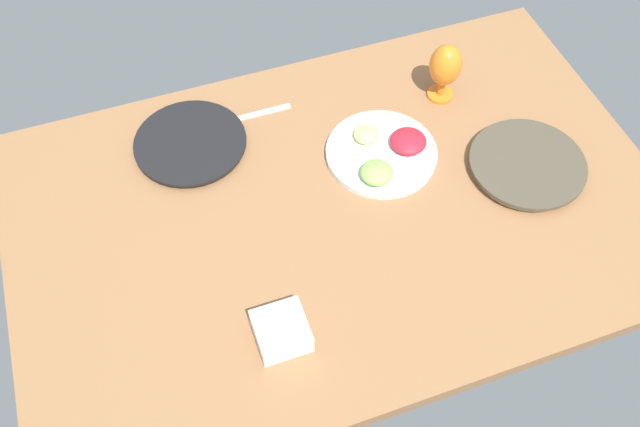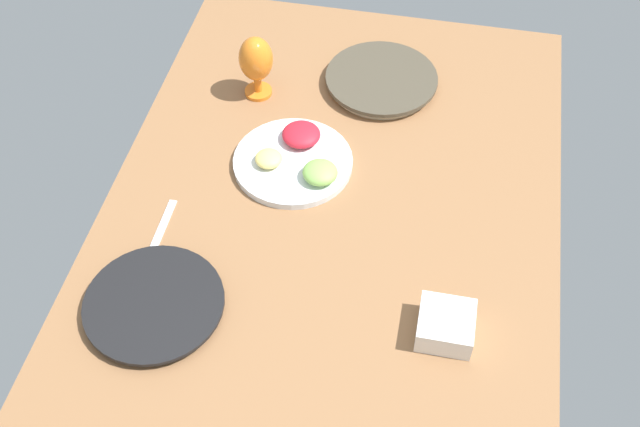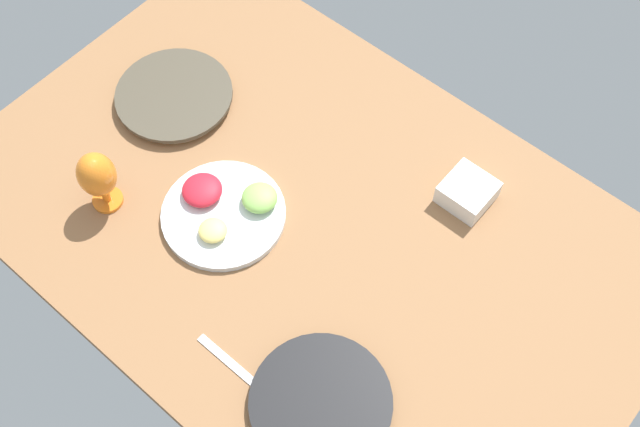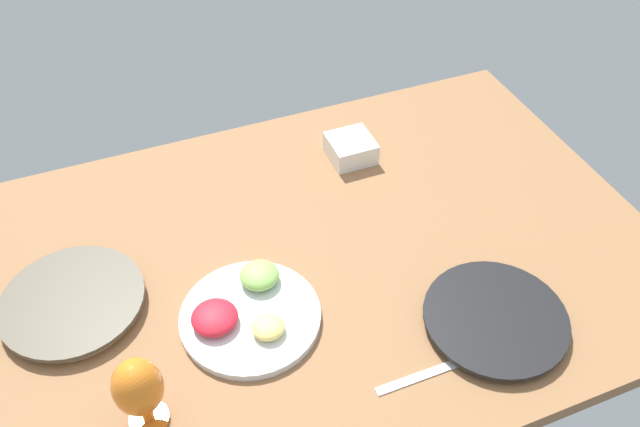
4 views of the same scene
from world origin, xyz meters
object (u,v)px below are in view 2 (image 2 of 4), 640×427
Objects in this scene: fruit_platter at (296,159)px; hurricane_glass_orange at (256,61)px; square_bowl_white at (446,324)px; dinner_plate_left at (154,305)px; dinner_plate_right at (381,80)px.

hurricane_glass_orange is (23.26, 15.24, 8.92)cm from fruit_platter.
square_bowl_white reaches higher than fruit_platter.
dinner_plate_left is 2.62× the size of square_bowl_white.
dinner_plate_right is (78.90, -35.75, 0.22)cm from dinner_plate_left.
dinner_plate_left is at bearing 156.70° from fruit_platter.
square_bowl_white is (-40.23, -39.68, 1.47)cm from fruit_platter.
dinner_plate_right is 1.03× the size of fruit_platter.
square_bowl_white is (5.89, -59.54, 1.91)cm from dinner_plate_left.
square_bowl_white is at bearing -139.14° from hurricane_glass_orange.
hurricane_glass_orange is (-9.52, 31.13, 9.14)cm from dinner_plate_right.
dinner_plate_left is 59.86cm from square_bowl_white.
fruit_platter is at bearing -23.30° from dinner_plate_left.
dinner_plate_left is 70.16cm from hurricane_glass_orange.
dinner_plate_left is 86.63cm from dinner_plate_right.
square_bowl_white is at bearing -161.96° from dinner_plate_right.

